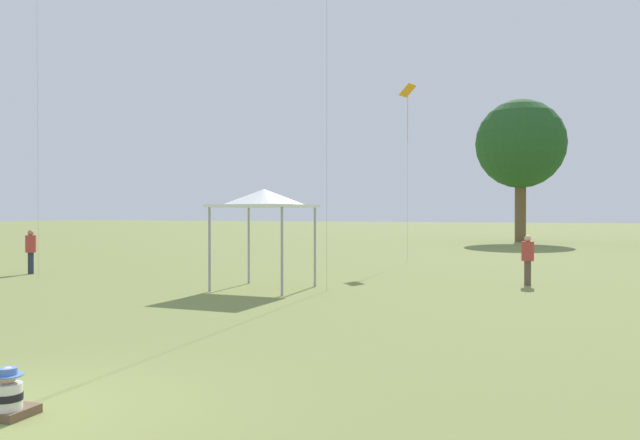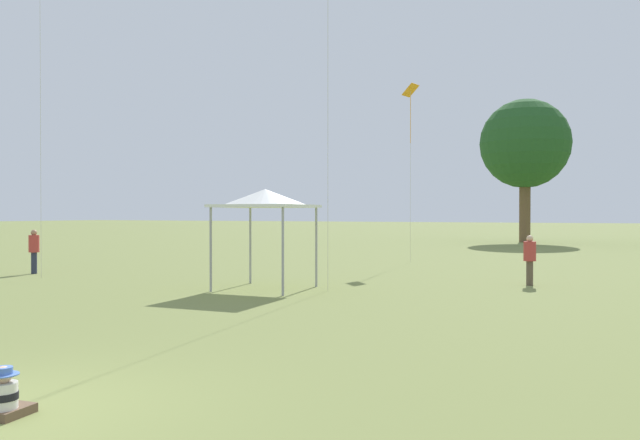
# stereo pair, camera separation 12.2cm
# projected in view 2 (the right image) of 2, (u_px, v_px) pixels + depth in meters

# --- Properties ---
(seated_toddler) EXTENTS (0.41, 0.49, 0.56)m
(seated_toddler) POSITION_uv_depth(u_px,v_px,m) (5.00, 396.00, 6.70)
(seated_toddler) COLOR brown
(seated_toddler) RESTS_ON ground
(person_standing_0) EXTENTS (0.45, 0.45, 1.60)m
(person_standing_0) POSITION_uv_depth(u_px,v_px,m) (34.00, 248.00, 22.68)
(person_standing_0) COLOR #282D42
(person_standing_0) RESTS_ON ground
(person_standing_2) EXTENTS (0.41, 0.41, 1.53)m
(person_standing_2) POSITION_uv_depth(u_px,v_px,m) (530.00, 256.00, 18.99)
(person_standing_2) COLOR brown
(person_standing_2) RESTS_ON ground
(canopy_tent) EXTENTS (2.62, 2.62, 2.91)m
(canopy_tent) POSITION_uv_depth(u_px,v_px,m) (265.00, 199.00, 18.06)
(canopy_tent) COLOR white
(canopy_tent) RESTS_ON ground
(kite_2) EXTENTS (0.66, 0.80, 7.97)m
(kite_2) POSITION_uv_depth(u_px,v_px,m) (411.00, 99.00, 27.87)
(kite_2) COLOR orange
(kite_2) RESTS_ON ground
(distant_tree_1) EXTENTS (6.79, 6.79, 10.94)m
(distant_tree_1) POSITION_uv_depth(u_px,v_px,m) (525.00, 144.00, 47.64)
(distant_tree_1) COLOR brown
(distant_tree_1) RESTS_ON ground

